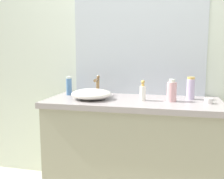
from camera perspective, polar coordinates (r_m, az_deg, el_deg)
The scene contains 10 objects.
bathroom_wall_rear at distance 2.30m, azimuth 6.27°, elevation 9.77°, with size 6.00×0.06×2.60m, color silver.
vanity_counter at distance 2.12m, azimuth 4.60°, elevation -13.89°, with size 1.39×0.59×0.87m.
wall_mirror_panel at distance 2.27m, azimuth 6.01°, elevation 13.41°, with size 1.17×0.01×1.15m, color #B2BCC6.
sink_basin at distance 2.02m, azimuth -4.74°, elevation -1.04°, with size 0.33×0.31×0.08m, color silver.
faucet at distance 2.18m, azimuth -3.36°, elevation 1.25°, with size 0.03×0.12×0.18m.
soap_dispenser at distance 1.96m, azimuth 7.06°, elevation -0.60°, with size 0.05×0.05×0.16m.
lotion_bottle at distance 2.09m, azimuth 17.57°, elevation 0.26°, with size 0.06×0.06×0.18m.
perfume_bottle at distance 2.24m, azimuth -9.82°, elevation 0.82°, with size 0.05×0.05×0.17m.
spray_can at distance 1.97m, azimuth 13.52°, elevation -0.39°, with size 0.07×0.07×0.17m.
candle_jar at distance 1.97m, azimuth 21.25°, elevation -2.46°, with size 0.06×0.06×0.04m, color silver.
Camera 1 is at (0.27, -1.56, 1.23)m, focal length 39.91 mm.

